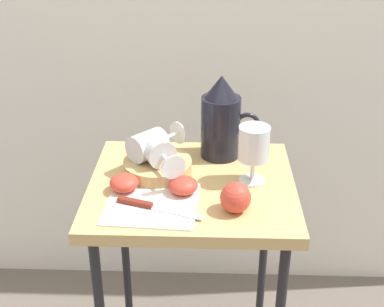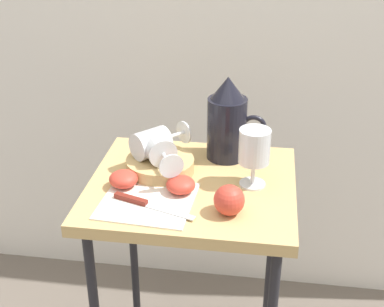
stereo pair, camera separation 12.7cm
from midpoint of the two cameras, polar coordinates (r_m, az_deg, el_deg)
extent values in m
cube|color=silver|center=(1.75, -1.49, 14.66)|extent=(2.40, 0.03, 2.05)
cube|color=tan|center=(1.33, -2.74, -3.72)|extent=(0.51, 0.45, 0.03)
cylinder|color=black|center=(1.72, -9.21, -10.98)|extent=(0.02, 0.02, 0.71)
cylinder|color=black|center=(1.69, 5.38, -11.37)|extent=(0.02, 0.02, 0.71)
cube|color=silver|center=(1.24, -7.21, -5.35)|extent=(0.22, 0.21, 0.00)
cylinder|color=tan|center=(1.36, -6.34, -1.49)|extent=(0.17, 0.17, 0.03)
cylinder|color=black|center=(1.41, 0.48, 2.76)|extent=(0.10, 0.10, 0.17)
cylinder|color=#B23819|center=(1.42, 0.48, 1.54)|extent=(0.10, 0.10, 0.09)
cone|color=black|center=(1.37, 0.50, 7.06)|extent=(0.09, 0.09, 0.06)
torus|color=black|center=(1.41, 3.33, 3.02)|extent=(0.07, 0.01, 0.07)
cylinder|color=silver|center=(1.32, 3.65, -2.95)|extent=(0.06, 0.06, 0.00)
cylinder|color=silver|center=(1.31, 3.69, -1.76)|extent=(0.01, 0.01, 0.06)
cylinder|color=silver|center=(1.28, 3.78, 1.04)|extent=(0.08, 0.08, 0.08)
cylinder|color=#B23819|center=(1.28, 3.76, 0.30)|extent=(0.07, 0.07, 0.04)
cylinder|color=silver|center=(1.35, -7.45, 0.81)|extent=(0.11, 0.11, 0.07)
cylinder|color=silver|center=(1.39, -5.06, 1.76)|extent=(0.05, 0.05, 0.01)
cylinder|color=silver|center=(1.41, -4.07, 2.16)|extent=(0.05, 0.04, 0.06)
cylinder|color=silver|center=(1.33, -6.52, 0.36)|extent=(0.10, 0.10, 0.07)
cylinder|color=silver|center=(1.27, -5.42, -0.91)|extent=(0.04, 0.06, 0.01)
cylinder|color=silver|center=(1.24, -4.89, -1.54)|extent=(0.06, 0.03, 0.06)
ellipsoid|color=#CC3D2D|center=(1.29, -10.04, -3.16)|extent=(0.07, 0.07, 0.04)
ellipsoid|color=#CC3D2D|center=(1.26, -3.83, -3.47)|extent=(0.07, 0.07, 0.04)
sphere|color=#CC3D2D|center=(1.19, 1.61, -4.81)|extent=(0.07, 0.07, 0.07)
cube|color=silver|center=(1.20, -4.65, -6.41)|extent=(0.12, 0.05, 0.00)
cube|color=maroon|center=(1.24, -9.02, -5.25)|extent=(0.09, 0.04, 0.01)
camera|label=1|loc=(0.06, -92.84, -1.45)|focal=50.18mm
camera|label=2|loc=(0.06, 87.16, 1.45)|focal=50.18mm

